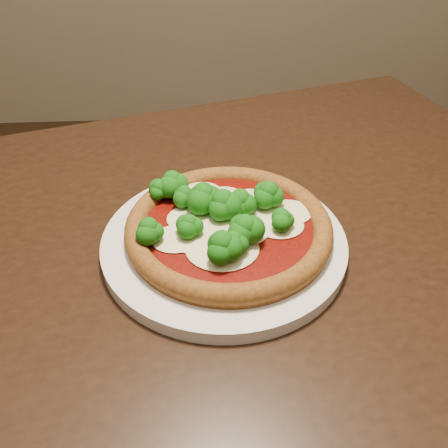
{
  "coord_description": "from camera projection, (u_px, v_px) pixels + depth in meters",
  "views": [
    {
      "loc": [
        0.11,
        -0.38,
        1.18
      ],
      "look_at": [
        0.14,
        0.11,
        0.79
      ],
      "focal_mm": 40.0,
      "sensor_mm": 36.0,
      "label": 1
    }
  ],
  "objects": [
    {
      "name": "pizza",
      "position": [
        226.0,
        223.0,
        0.64
      ],
      "size": [
        0.27,
        0.27,
        0.06
      ],
      "rotation": [
        0.0,
        0.0,
        0.34
      ],
      "color": "brown",
      "rests_on": "plate"
    },
    {
      "name": "dining_table",
      "position": [
        230.0,
        289.0,
        0.74
      ],
      "size": [
        1.24,
        1.06,
        0.75
      ],
      "rotation": [
        0.0,
        0.0,
        0.29
      ],
      "color": "black",
      "rests_on": "floor"
    },
    {
      "name": "plate",
      "position": [
        224.0,
        243.0,
        0.65
      ],
      "size": [
        0.31,
        0.31,
        0.02
      ],
      "primitive_type": "cylinder",
      "color": "silver",
      "rests_on": "dining_table"
    }
  ]
}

